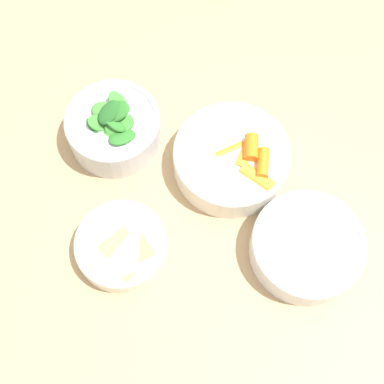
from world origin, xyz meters
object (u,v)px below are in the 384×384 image
(bowl_carrots, at_px, (232,158))
(bowl_greens, at_px, (114,128))
(bowl_beans_hotdog, at_px, (306,247))
(bowl_cookies, at_px, (121,246))

(bowl_carrots, relative_size, bowl_greens, 1.22)
(bowl_beans_hotdog, height_order, bowl_cookies, bowl_beans_hotdog)
(bowl_carrots, xyz_separation_m, bowl_cookies, (0.14, -0.17, -0.01))
(bowl_carrots, distance_m, bowl_cookies, 0.23)
(bowl_carrots, relative_size, bowl_beans_hotdog, 1.11)
(bowl_greens, height_order, bowl_cookies, bowl_greens)
(bowl_carrots, bearing_deg, bowl_greens, -105.58)
(bowl_beans_hotdog, xyz_separation_m, bowl_cookies, (-0.01, -0.28, -0.01))
(bowl_greens, distance_m, bowl_beans_hotdog, 0.36)
(bowl_greens, bearing_deg, bowl_beans_hotdog, 55.86)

